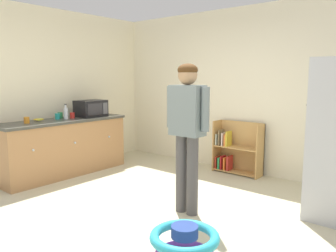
{
  "coord_description": "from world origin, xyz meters",
  "views": [
    {
      "loc": [
        2.5,
        -2.72,
        1.57
      ],
      "look_at": [
        -0.14,
        0.45,
        0.97
      ],
      "focal_mm": 35.7,
      "sensor_mm": 36.0,
      "label": 1
    }
  ],
  "objects": [
    {
      "name": "standing_person",
      "position": [
        0.28,
        0.29,
        1.05
      ],
      "size": [
        0.57,
        0.23,
        1.72
      ],
      "color": "#504D4D",
      "rests_on": "ground"
    },
    {
      "name": "orange_cup",
      "position": [
        -2.21,
        -0.31,
        0.95
      ],
      "size": [
        0.08,
        0.08,
        0.09
      ],
      "primitive_type": "cylinder",
      "color": "orange",
      "rests_on": "kitchen_counter"
    },
    {
      "name": "banana_bunch",
      "position": [
        -2.27,
        -0.08,
        0.93
      ],
      "size": [
        0.15,
        0.16,
        0.04
      ],
      "color": "yellow",
      "rests_on": "kitchen_counter"
    },
    {
      "name": "back_wall",
      "position": [
        0.0,
        2.33,
        1.35
      ],
      "size": [
        5.2,
        0.06,
        2.7
      ],
      "primitive_type": "cube",
      "color": "#F1E7C7",
      "rests_on": "ground"
    },
    {
      "name": "kitchen_counter",
      "position": [
        -2.2,
        0.28,
        0.45
      ],
      "size": [
        0.65,
        2.11,
        0.9
      ],
      "color": "#AC7B4C",
      "rests_on": "ground"
    },
    {
      "name": "ground_plane",
      "position": [
        0.0,
        0.0,
        0.0
      ],
      "size": [
        12.0,
        12.0,
        0.0
      ],
      "primitive_type": "plane",
      "color": "beige",
      "rests_on": "ground"
    },
    {
      "name": "baby_walker",
      "position": [
        0.89,
        -0.57,
        0.16
      ],
      "size": [
        0.6,
        0.6,
        0.32
      ],
      "color": "purple",
      "rests_on": "ground"
    },
    {
      "name": "teal_cup",
      "position": [
        -2.28,
        0.24,
        0.95
      ],
      "size": [
        0.08,
        0.08,
        0.09
      ],
      "primitive_type": "cylinder",
      "color": "teal",
      "rests_on": "kitchen_counter"
    },
    {
      "name": "bookshelf",
      "position": [
        -0.09,
        2.15,
        0.37
      ],
      "size": [
        0.8,
        0.28,
        0.85
      ],
      "color": "tan",
      "rests_on": "ground"
    },
    {
      "name": "microwave",
      "position": [
        -2.19,
        0.84,
        1.04
      ],
      "size": [
        0.37,
        0.48,
        0.28
      ],
      "color": "black",
      "rests_on": "kitchen_counter"
    },
    {
      "name": "clear_bottle",
      "position": [
        -2.2,
        0.35,
        1.0
      ],
      "size": [
        0.07,
        0.07,
        0.25
      ],
      "color": "silver",
      "rests_on": "kitchen_counter"
    },
    {
      "name": "left_side_wall",
      "position": [
        -2.63,
        0.8,
        1.35
      ],
      "size": [
        0.06,
        2.99,
        2.7
      ],
      "primitive_type": "cube",
      "color": "#F5EBC5",
      "rests_on": "ground"
    },
    {
      "name": "red_cup",
      "position": [
        -2.21,
        0.48,
        0.95
      ],
      "size": [
        0.08,
        0.08,
        0.09
      ],
      "primitive_type": "cylinder",
      "color": "red",
      "rests_on": "kitchen_counter"
    },
    {
      "name": "green_cup",
      "position": [
        -2.39,
        0.36,
        0.95
      ],
      "size": [
        0.08,
        0.08,
        0.09
      ],
      "primitive_type": "cylinder",
      "color": "#2F9553",
      "rests_on": "kitchen_counter"
    }
  ]
}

